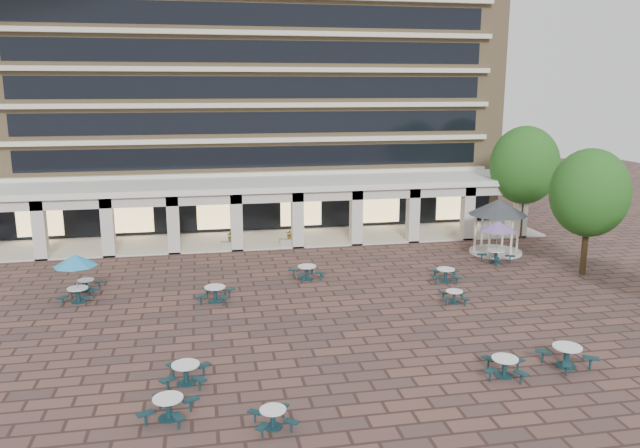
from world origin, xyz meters
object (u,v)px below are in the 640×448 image
Objects in this scene: gazebo at (498,213)px; planter_left at (232,241)px; picnic_table_0 at (168,406)px; planter_right at (290,239)px; picnic_table_2 at (505,365)px; picnic_table_1 at (273,416)px.

gazebo is 2.61× the size of planter_left.
gazebo reaches higher than picnic_table_0.
planter_right is (-13.40, 4.60, -2.29)m from gazebo.
planter_left reaches higher than planter_right.
planter_left is (-9.37, 21.88, 0.07)m from picnic_table_2.
gazebo reaches higher than picnic_table_2.
picnic_table_2 is at bearing 3.86° from picnic_table_1.
planter_right reaches higher than picnic_table_1.
picnic_table_2 is (9.27, 2.02, 0.06)m from picnic_table_1.
planter_left reaches higher than picnic_table_2.
picnic_table_0 is 1.00× the size of picnic_table_2.
gazebo is 14.36m from planter_right.
planter_right reaches higher than picnic_table_0.
planter_right is at bearing 72.00° from picnic_table_1.
picnic_table_0 reaches higher than picnic_table_1.
planter_left is (-0.10, 23.90, 0.13)m from picnic_table_1.
planter_left is at bearing 81.80° from picnic_table_1.
planter_left is at bearing 135.30° from picnic_table_2.
gazebo is (20.84, 18.07, 2.28)m from picnic_table_0.
picnic_table_2 is at bearing -115.28° from gazebo.
gazebo is 18.26m from planter_left.
picnic_table_0 is 0.53× the size of gazebo.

